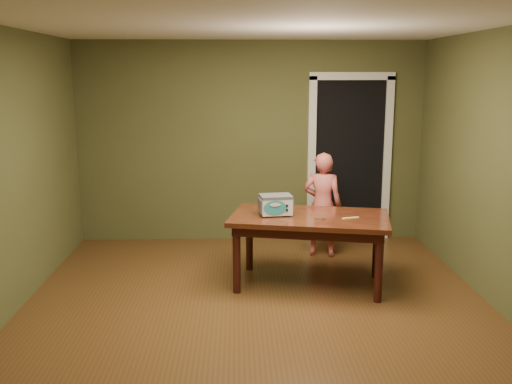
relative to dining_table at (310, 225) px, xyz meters
The scene contains 8 objects.
floor 1.15m from the dining_table, 126.72° to the right, with size 5.00×5.00×0.00m, color #593519.
room_shell 1.42m from the dining_table, 126.72° to the right, with size 4.52×5.02×2.61m.
doorway 2.19m from the dining_table, 70.03° to the left, with size 1.10×0.66×2.25m.
dining_table is the anchor object (origin of this frame).
toy_oven 0.41m from the dining_table, behind, with size 0.37×0.27×0.21m.
baking_pan 0.21m from the dining_table, 62.38° to the right, with size 0.10×0.10×0.02m.
spatula 0.43m from the dining_table, 17.93° to the right, with size 0.18×0.03×0.01m, color #F9E86C.
child 1.01m from the dining_table, 74.11° to the left, with size 0.46×0.30×1.27m, color #DF605B.
Camera 1 is at (-0.19, -4.91, 2.18)m, focal length 40.00 mm.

